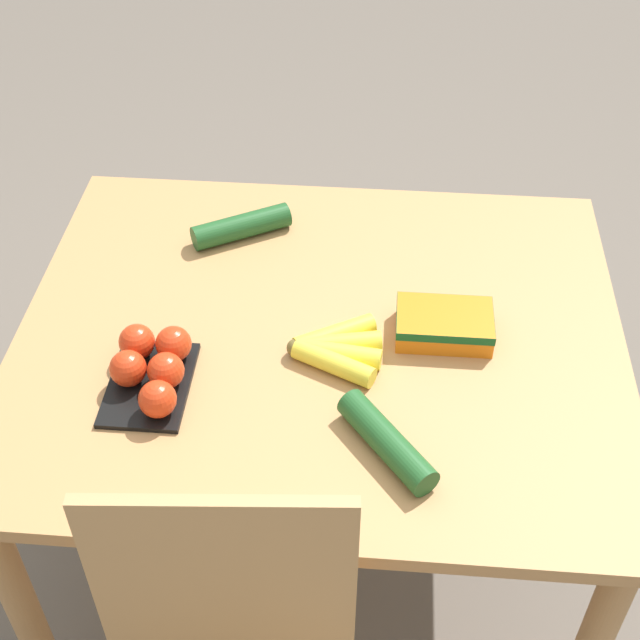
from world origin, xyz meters
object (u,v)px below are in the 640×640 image
at_px(tomato_pack, 152,368).
at_px(carrot_bag, 444,323).
at_px(cucumber_near, 241,226).
at_px(cucumber_far, 387,441).
at_px(banana_bunch, 335,349).

height_order(tomato_pack, carrot_bag, tomato_pack).
bearing_deg(tomato_pack, cucumber_near, -102.10).
bearing_deg(cucumber_near, tomato_pack, 77.90).
bearing_deg(cucumber_far, carrot_bag, -108.98).
distance_m(banana_bunch, tomato_pack, 0.33).
xyz_separation_m(banana_bunch, carrot_bag, (-0.20, -0.08, 0.01)).
xyz_separation_m(banana_bunch, cucumber_near, (0.22, -0.35, 0.01)).
xyz_separation_m(carrot_bag, cucumber_near, (0.43, -0.28, -0.00)).
distance_m(tomato_pack, cucumber_near, 0.45).
height_order(banana_bunch, cucumber_far, cucumber_far).
bearing_deg(banana_bunch, cucumber_far, 115.10).
bearing_deg(cucumber_far, cucumber_near, -60.10).
relative_size(banana_bunch, carrot_bag, 1.00).
relative_size(tomato_pack, cucumber_near, 1.00).
height_order(cucumber_near, cucumber_far, same).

